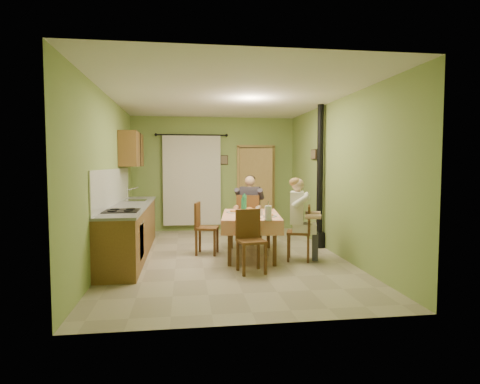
{
  "coord_description": "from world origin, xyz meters",
  "views": [
    {
      "loc": [
        -0.73,
        -6.96,
        1.65
      ],
      "look_at": [
        0.25,
        0.1,
        1.15
      ],
      "focal_mm": 30.0,
      "sensor_mm": 36.0,
      "label": 1
    }
  ],
  "objects": [
    {
      "name": "curtain",
      "position": [
        -0.55,
        2.9,
        1.26
      ],
      "size": [
        1.7,
        0.07,
        2.22
      ],
      "color": "black",
      "rests_on": "ground"
    },
    {
      "name": "man_right",
      "position": [
        1.2,
        -0.38,
        0.88
      ],
      "size": [
        0.57,
        0.64,
        1.39
      ],
      "rotation": [
        0.0,
        0.0,
        1.27
      ],
      "color": "silver",
      "rests_on": "chair_right"
    },
    {
      "name": "picture_back",
      "position": [
        0.25,
        2.97,
        1.75
      ],
      "size": [
        0.19,
        0.03,
        0.23
      ],
      "primitive_type": "cube",
      "color": "black",
      "rests_on": "room_shell"
    },
    {
      "name": "tableware",
      "position": [
        0.43,
        -0.08,
        0.83
      ],
      "size": [
        0.8,
        1.64,
        0.33
      ],
      "color": "white",
      "rests_on": "dining_table"
    },
    {
      "name": "chair_left",
      "position": [
        -0.34,
        0.31,
        0.29
      ],
      "size": [
        0.47,
        0.47,
        0.95
      ],
      "rotation": [
        0.0,
        0.0,
        -1.8
      ],
      "color": "#583518",
      "rests_on": "ground"
    },
    {
      "name": "upper_cabinets",
      "position": [
        -1.82,
        1.7,
        1.95
      ],
      "size": [
        0.35,
        1.4,
        0.7
      ],
      "primitive_type": "cube",
      "color": "brown",
      "rests_on": "room_shell"
    },
    {
      "name": "stove_flue",
      "position": [
        1.9,
        0.6,
        1.02
      ],
      "size": [
        0.24,
        0.24,
        2.8
      ],
      "color": "black",
      "rests_on": "ground"
    },
    {
      "name": "chair_far",
      "position": [
        0.59,
        1.11,
        0.29
      ],
      "size": [
        0.59,
        0.59,
        1.03
      ],
      "rotation": [
        0.0,
        0.0,
        -0.34
      ],
      "color": "#583518",
      "rests_on": "ground"
    },
    {
      "name": "kitchen_run",
      "position": [
        -1.71,
        0.4,
        0.48
      ],
      "size": [
        0.64,
        3.64,
        1.56
      ],
      "color": "brown",
      "rests_on": "ground"
    },
    {
      "name": "man_far",
      "position": [
        0.59,
        1.12,
        0.88
      ],
      "size": [
        0.65,
        0.58,
        1.39
      ],
      "rotation": [
        0.0,
        0.0,
        -0.34
      ],
      "color": "#38333D",
      "rests_on": "chair_far"
    },
    {
      "name": "dining_table",
      "position": [
        0.44,
        0.03,
        0.38
      ],
      "size": [
        1.21,
        1.78,
        0.76
      ],
      "rotation": [
        0.0,
        0.0,
        -0.13
      ],
      "color": "#EDA07B",
      "rests_on": "ground"
    },
    {
      "name": "doorway",
      "position": [
        1.04,
        2.92,
        1.05
      ],
      "size": [
        0.96,
        0.29,
        2.15
      ],
      "color": "black",
      "rests_on": "ground"
    },
    {
      "name": "floor",
      "position": [
        0.0,
        0.0,
        0.0
      ],
      "size": [
        4.0,
        6.0,
        0.01
      ],
      "primitive_type": "cube",
      "color": "tan",
      "rests_on": "ground"
    },
    {
      "name": "room_shell",
      "position": [
        0.0,
        0.0,
        1.82
      ],
      "size": [
        4.04,
        6.04,
        2.82
      ],
      "color": "#85A052",
      "rests_on": "ground"
    },
    {
      "name": "picture_right",
      "position": [
        1.97,
        1.2,
        1.85
      ],
      "size": [
        0.03,
        0.31,
        0.21
      ],
      "primitive_type": "cube",
      "color": "brown",
      "rests_on": "room_shell"
    },
    {
      "name": "chair_right",
      "position": [
        1.21,
        -0.38,
        0.29
      ],
      "size": [
        0.49,
        0.49,
        0.94
      ],
      "rotation": [
        0.0,
        0.0,
        1.27
      ],
      "color": "#583518",
      "rests_on": "ground"
    },
    {
      "name": "chair_near",
      "position": [
        0.26,
        -1.03,
        0.29
      ],
      "size": [
        0.45,
        0.45,
        0.95
      ],
      "rotation": [
        0.0,
        0.0,
        3.28
      ],
      "color": "#583518",
      "rests_on": "ground"
    }
  ]
}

